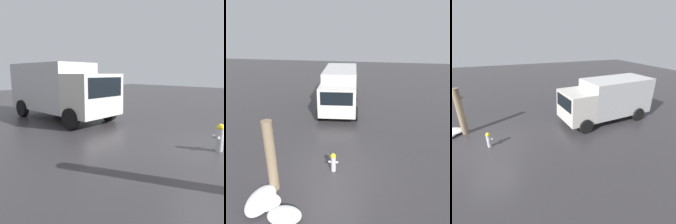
{
  "view_description": "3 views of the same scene",
  "coord_description": "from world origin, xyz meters",
  "views": [
    {
      "loc": [
        -2.36,
        6.69,
        2.33
      ],
      "look_at": [
        3.5,
        1.16,
        0.89
      ],
      "focal_mm": 35.0,
      "sensor_mm": 36.0,
      "label": 1
    },
    {
      "loc": [
        -7.69,
        -1.4,
        5.86
      ],
      "look_at": [
        3.37,
        0.33,
        1.37
      ],
      "focal_mm": 35.0,
      "sensor_mm": 36.0,
      "label": 2
    },
    {
      "loc": [
        0.99,
        -8.79,
        5.45
      ],
      "look_at": [
        4.53,
        0.71,
        1.05
      ],
      "focal_mm": 28.0,
      "sensor_mm": 36.0,
      "label": 3
    }
  ],
  "objects": [
    {
      "name": "fire_hydrant",
      "position": [
        0.0,
        0.0,
        0.44
      ],
      "size": [
        0.32,
        0.41,
        0.85
      ],
      "rotation": [
        0.0,
        0.0,
        0.0
      ],
      "color": "#B7B7BC",
      "rests_on": "ground_plane"
    },
    {
      "name": "delivery_truck",
      "position": [
        7.78,
        0.87,
        1.55
      ],
      "size": [
        6.51,
        3.03,
        2.83
      ],
      "rotation": [
        0.0,
        0.0,
        1.65
      ],
      "color": "beige",
      "rests_on": "ground_plane"
    },
    {
      "name": "ground_plane",
      "position": [
        0.0,
        0.0,
        0.0
      ],
      "size": [
        60.0,
        60.0,
        0.0
      ],
      "primitive_type": "plane",
      "color": "#333033"
    },
    {
      "name": "tree_trunk",
      "position": [
        -1.41,
        2.04,
        1.43
      ],
      "size": [
        0.57,
        0.37,
        2.83
      ],
      "color": "#7F6B51",
      "rests_on": "ground_plane"
    }
  ]
}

